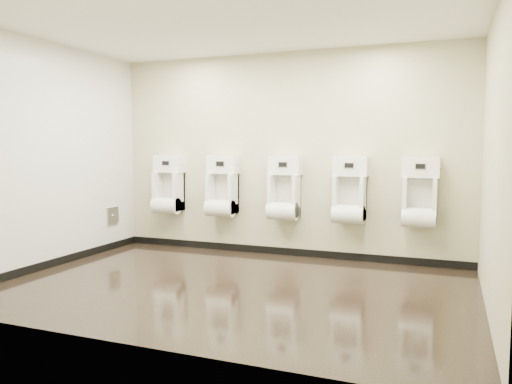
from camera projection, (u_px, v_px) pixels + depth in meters
ground at (233, 287)px, 5.39m from camera, size 5.00×3.50×0.00m
ceiling at (232, 21)px, 5.14m from camera, size 5.00×3.50×0.00m
back_wall at (284, 155)px, 6.89m from camera, size 5.00×0.02×2.80m
front_wall at (135, 161)px, 3.64m from camera, size 5.00×0.02×2.80m
left_wall at (48, 156)px, 6.18m from camera, size 0.02×3.50×2.80m
right_wall at (493, 159)px, 4.36m from camera, size 0.02×3.50×2.80m
tile_overlay_left at (49, 156)px, 6.17m from camera, size 0.01×3.50×2.80m
skirting_back at (283, 251)px, 7.00m from camera, size 5.00×0.02×0.10m
skirting_left at (53, 263)px, 6.29m from camera, size 0.02×3.50×0.10m
access_panel at (113, 216)px, 7.36m from camera, size 0.04×0.25×0.25m
urinal_0 at (168, 189)px, 7.44m from camera, size 0.46×0.34×0.85m
urinal_1 at (222, 191)px, 7.12m from camera, size 0.46×0.34×0.85m
urinal_2 at (284, 193)px, 6.78m from camera, size 0.46×0.34×0.85m
urinal_3 at (349, 195)px, 6.45m from camera, size 0.46×0.34×0.85m
urinal_4 at (420, 197)px, 6.14m from camera, size 0.46×0.34×0.85m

